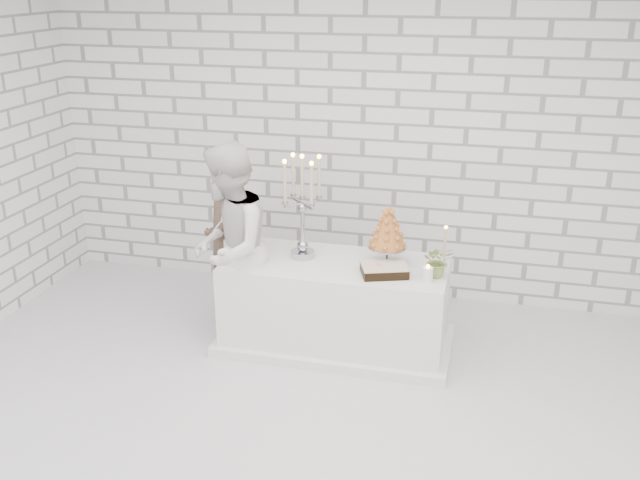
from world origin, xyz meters
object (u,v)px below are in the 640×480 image
Objects in this scene: cake_table at (335,304)px; groom at (226,240)px; croquembouche at (388,235)px; candelabra at (302,207)px; bride at (229,249)px.

groom is (-1.02, 0.20, 0.40)m from cake_table.
groom is at bearing 174.83° from croquembouche.
cake_table is 2.08× the size of candelabra.
bride is 1.28m from croquembouche.
groom reaches higher than cake_table.
candelabra is (0.55, 0.25, 0.32)m from bride.
cake_table is 1.16× the size of groom.
bride reaches higher than cake_table.
croquembouche reaches higher than cake_table.
bride is 3.51× the size of croquembouche.
groom is 1.44m from croquembouche.
bride is at bearing -2.29° from groom.
candelabra reaches higher than groom.
bride reaches higher than croquembouche.
croquembouche is at bearing 1.74° from candelabra.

